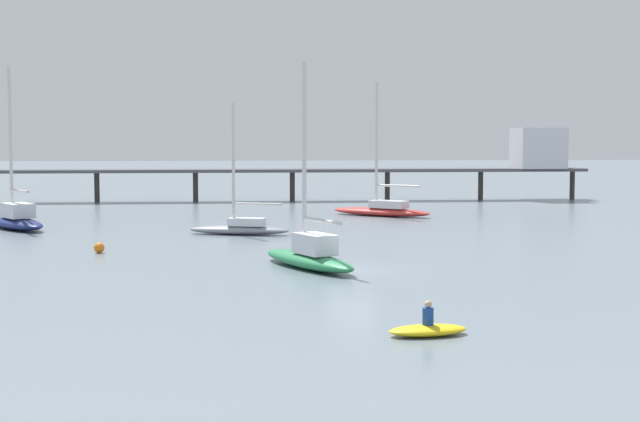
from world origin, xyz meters
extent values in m
plane|color=slate|center=(0.00, 0.00, 0.00)|extent=(400.00, 400.00, 0.00)
cube|color=#4C4C51|center=(0.00, 48.62, 2.99)|extent=(58.39, 3.63, 0.30)
cylinder|color=#38332D|center=(-18.79, 48.49, 1.42)|extent=(0.50, 0.50, 2.84)
cylinder|color=#38332D|center=(-9.39, 48.55, 1.42)|extent=(0.50, 0.50, 2.84)
cylinder|color=#38332D|center=(0.00, 48.62, 1.42)|extent=(0.50, 0.50, 2.84)
cylinder|color=#38332D|center=(9.39, 48.68, 1.42)|extent=(0.50, 0.50, 2.84)
cylinder|color=#38332D|center=(18.79, 48.75, 1.42)|extent=(0.50, 0.50, 2.84)
cylinder|color=#38332D|center=(28.18, 48.81, 1.42)|extent=(0.50, 0.50, 2.84)
cube|color=silver|center=(24.61, 48.79, 5.15)|extent=(4.60, 4.60, 4.01)
ellipsoid|color=gray|center=(-5.28, 17.05, 0.29)|extent=(6.83, 3.27, 0.58)
cube|color=silver|center=(-4.76, 16.91, 0.83)|extent=(2.54, 1.66, 0.50)
cylinder|color=silver|center=(-5.60, 17.14, 4.54)|extent=(0.20, 0.20, 7.91)
cylinder|color=silver|center=(-4.05, 16.71, 2.01)|extent=(3.14, 1.01, 0.16)
ellipsoid|color=navy|center=(-20.65, 22.32, 0.41)|extent=(6.52, 8.52, 0.81)
cube|color=silver|center=(-20.28, 21.73, 1.30)|extent=(2.68, 2.97, 0.98)
cylinder|color=silver|center=(-20.88, 22.68, 5.96)|extent=(0.22, 0.22, 10.30)
cylinder|color=silver|center=(-20.05, 21.38, 2.66)|extent=(1.80, 2.71, 0.18)
ellipsoid|color=#287F4C|center=(-1.95, 0.92, 0.38)|extent=(5.01, 8.03, 0.75)
cube|color=silver|center=(-1.69, 0.34, 1.24)|extent=(2.14, 2.65, 0.97)
cylinder|color=silver|center=(-2.12, 1.28, 5.35)|extent=(0.22, 0.22, 9.19)
cylinder|color=silver|center=(-1.40, -0.28, 2.41)|extent=(1.60, 3.21, 0.17)
ellipsoid|color=red|center=(6.04, 30.54, 0.33)|extent=(8.11, 6.79, 0.66)
cube|color=silver|center=(6.59, 30.13, 0.96)|extent=(3.22, 2.92, 0.59)
cylinder|color=silver|center=(5.70, 30.80, 5.63)|extent=(0.22, 0.22, 9.95)
cylinder|color=silver|center=(7.23, 29.66, 2.45)|extent=(3.16, 2.42, 0.18)
ellipsoid|color=yellow|center=(0.71, -15.11, 0.17)|extent=(2.77, 1.61, 0.35)
cylinder|color=navy|center=(0.71, -15.11, 0.62)|extent=(0.42, 0.42, 0.55)
sphere|color=tan|center=(0.71, -15.11, 1.02)|extent=(0.24, 0.24, 0.24)
sphere|color=orange|center=(-12.90, 7.86, 0.29)|extent=(0.58, 0.58, 0.58)
camera|label=1|loc=(-5.35, -45.16, 6.41)|focal=54.05mm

